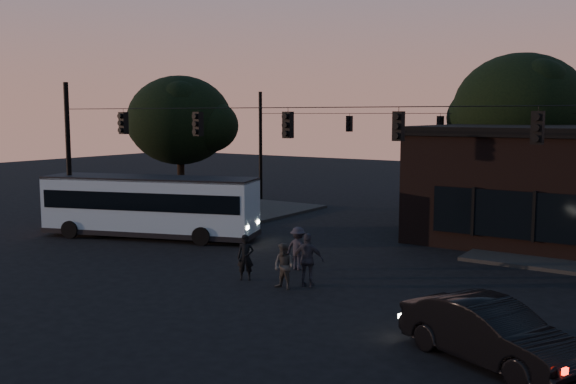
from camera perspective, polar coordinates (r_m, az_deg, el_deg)
The scene contains 12 objects.
ground at distance 21.90m, azimuth -5.89°, elevation -8.88°, with size 120.00×120.00×0.00m, color black.
sidewalk_far_left at distance 41.26m, azimuth -8.48°, elevation -1.33°, with size 14.00×10.00×0.15m, color black.
tree_behind at distance 39.35m, azimuth 19.94°, elevation 6.87°, with size 7.60×7.60×9.43m.
tree_left at distance 40.10m, azimuth -9.59°, elevation 6.29°, with size 6.40×6.40×8.30m.
signal_rig_near at distance 24.33m, azimuth 0.00°, elevation 3.39°, with size 26.24×0.30×7.50m.
signal_rig_far at distance 38.67m, azimuth 13.33°, elevation 4.16°, with size 26.24×0.30×7.50m.
bus at distance 31.67m, azimuth -12.19°, elevation -1.01°, with size 10.75×5.75×2.96m.
car at distance 16.43m, azimuth 17.54°, elevation -11.81°, with size 1.62×4.64×1.53m, color black.
pedestrian_a at distance 23.25m, azimuth -3.79°, elevation -5.83°, with size 0.60×0.39×1.65m, color black.
pedestrian_b at distance 22.01m, azimuth -0.37°, elevation -6.62°, with size 0.77×0.60×1.59m, color #34322F.
pedestrian_c at distance 22.32m, azimuth 1.78°, elevation -6.05°, with size 1.10×0.46×1.88m, color #26262F.
pedestrian_d at distance 24.72m, azimuth 0.91°, elevation -5.03°, with size 1.07×0.62×1.66m, color black.
Camera 1 is at (13.49, -16.19, 5.96)m, focal length 40.00 mm.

